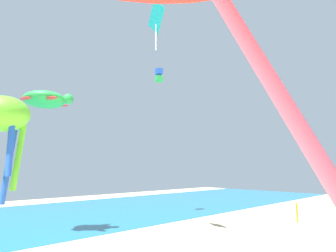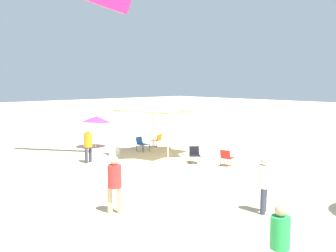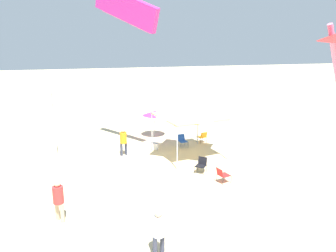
{
  "view_description": "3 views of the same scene",
  "coord_description": "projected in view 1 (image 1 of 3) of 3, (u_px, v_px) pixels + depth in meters",
  "views": [
    {
      "loc": [
        -14.78,
        0.07,
        6.04
      ],
      "look_at": [
        -1.02,
        14.38,
        9.0
      ],
      "focal_mm": 30.57,
      "sensor_mm": 36.0,
      "label": 1
    },
    {
      "loc": [
        -15.35,
        12.98,
        4.06
      ],
      "look_at": [
        -0.91,
        -0.25,
        1.78
      ],
      "focal_mm": 41.43,
      "sensor_mm": 36.0,
      "label": 2
    },
    {
      "loc": [
        -18.21,
        4.87,
        7.21
      ],
      "look_at": [
        0.84,
        0.36,
        1.85
      ],
      "focal_mm": 35.28,
      "sensor_mm": 36.0,
      "label": 3
    }
  ],
  "objects": [
    {
      "name": "kite_turtle_green",
      "position": [
        46.0,
        100.0,
        27.18
      ],
      "size": [
        5.1,
        5.1,
        1.87
      ],
      "rotation": [
        0.0,
        0.0,
        5.59
      ],
      "color": "green"
    },
    {
      "name": "kite_box_blue",
      "position": [
        159.0,
        75.0,
        39.45
      ],
      "size": [
        1.17,
        1.15,
        1.88
      ],
      "rotation": [
        0.0,
        0.0,
        4.33
      ],
      "color": "blue"
    },
    {
      "name": "ocean_strip",
      "position": [
        46.0,
        217.0,
        36.14
      ],
      "size": [
        120.0,
        27.84,
        0.02
      ],
      "primitive_type": "cube",
      "color": "teal",
      "rests_on": "ground"
    },
    {
      "name": "kite_diamond_teal",
      "position": [
        156.0,
        19.0,
        26.97
      ],
      "size": [
        1.04,
        3.45,
        5.08
      ],
      "rotation": [
        0.0,
        0.0,
        4.54
      ],
      "color": "teal"
    },
    {
      "name": "kite_octopus_lime",
      "position": [
        3.0,
        120.0,
        16.07
      ],
      "size": [
        2.74,
        2.74,
        6.1
      ],
      "rotation": [
        0.0,
        0.0,
        1.84
      ],
      "color": "#66D82D"
    },
    {
      "name": "banner_flag",
      "position": [
        297.0,
        231.0,
        16.23
      ],
      "size": [
        0.36,
        0.06,
        4.17
      ],
      "color": "silver",
      "rests_on": "ground"
    }
  ]
}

